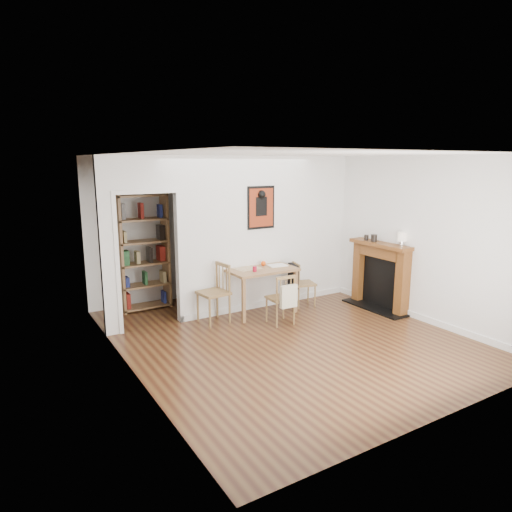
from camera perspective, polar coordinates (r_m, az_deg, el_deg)
ground at (r=6.80m, az=3.72°, el=-9.94°), size 5.20×5.20×0.00m
room_shell at (r=7.60m, az=-1.34°, el=2.57°), size 5.20×5.20×5.20m
dining_table at (r=7.60m, az=0.61°, el=-2.21°), size 1.13×0.72×0.77m
chair_left at (r=7.22m, az=-5.35°, el=-4.69°), size 0.52×0.52×0.94m
chair_right at (r=8.07m, az=5.88°, el=-3.41°), size 0.52×0.48×0.79m
chair_front at (r=7.16m, az=3.11°, el=-5.33°), size 0.42×0.47×0.81m
bookshelf at (r=7.99m, az=-13.89°, el=0.40°), size 0.84×0.34×2.00m
fireplace at (r=8.16m, az=15.30°, el=-2.11°), size 0.45×1.25×1.16m
red_glass at (r=7.33m, az=-0.17°, el=-1.62°), size 0.07×0.07×0.09m
orange_fruit at (r=7.75m, az=0.93°, el=-0.92°), size 0.08×0.08×0.08m
placemat at (r=7.55m, az=-1.05°, el=-1.57°), size 0.46×0.37×0.00m
notebook at (r=7.76m, az=2.67°, el=-1.18°), size 0.33×0.26×0.02m
mantel_lamp at (r=7.77m, az=17.78°, el=2.22°), size 0.14×0.14×0.22m
ceramic_jar_a at (r=8.08m, az=14.54°, el=2.19°), size 0.10×0.10×0.12m
ceramic_jar_b at (r=8.18m, az=13.62°, el=2.26°), size 0.08×0.08×0.10m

